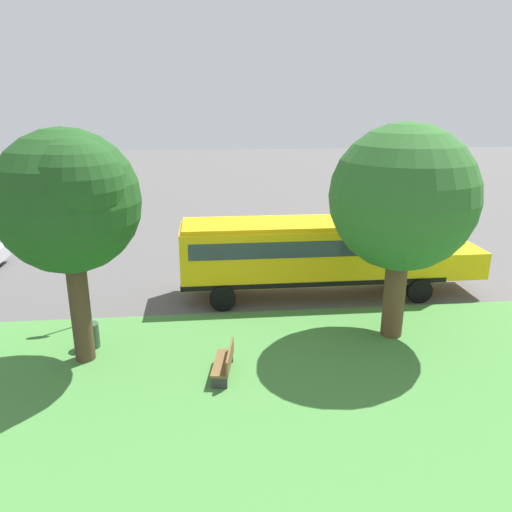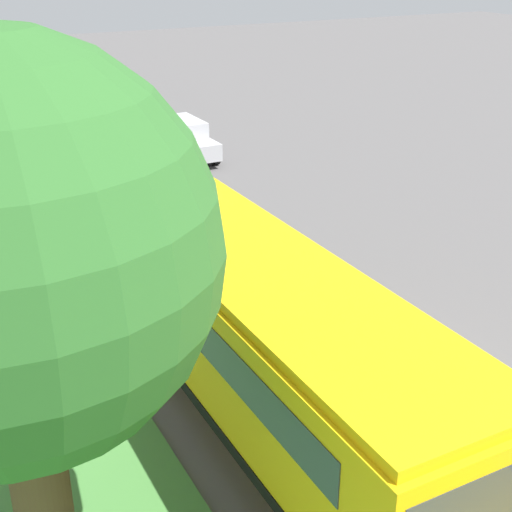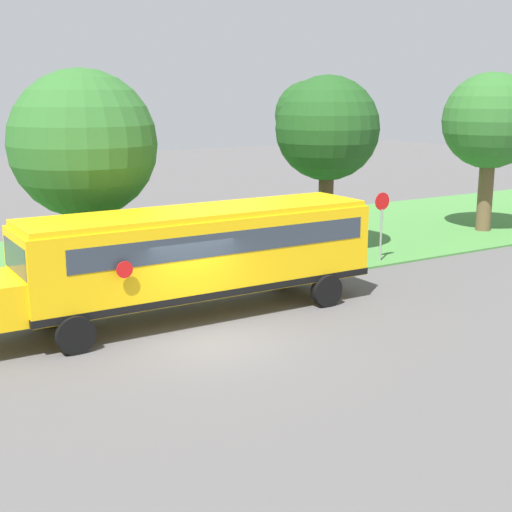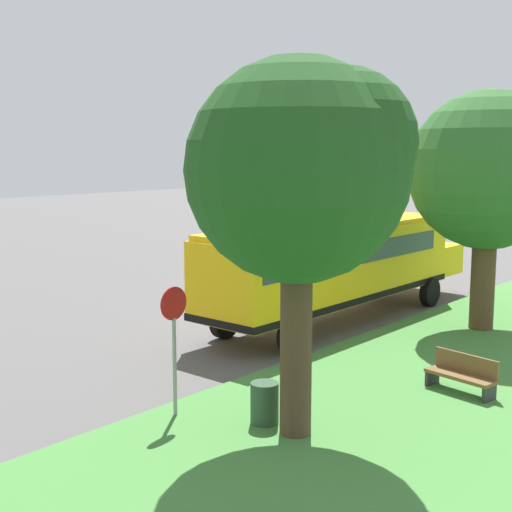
{
  "view_description": "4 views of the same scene",
  "coord_description": "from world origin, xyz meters",
  "px_view_note": "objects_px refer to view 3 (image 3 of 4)",
  "views": [
    {
      "loc": [
        -21.41,
        5.05,
        7.85
      ],
      "look_at": [
        -2.54,
        3.14,
        1.84
      ],
      "focal_mm": 35.0,
      "sensor_mm": 36.0,
      "label": 1
    },
    {
      "loc": [
        -7.21,
        -8.44,
        7.84
      ],
      "look_at": [
        -0.01,
        5.22,
        1.01
      ],
      "focal_mm": 50.0,
      "sensor_mm": 36.0,
      "label": 2
    },
    {
      "loc": [
        15.83,
        -8.3,
        6.43
      ],
      "look_at": [
        -2.08,
        2.62,
        1.62
      ],
      "focal_mm": 50.0,
      "sensor_mm": 36.0,
      "label": 3
    },
    {
      "loc": [
        -14.93,
        19.26,
        5.43
      ],
      "look_at": [
        0.2,
        1.69,
        1.98
      ],
      "focal_mm": 50.0,
      "sensor_mm": 36.0,
      "label": 4
    }
  ],
  "objects_px": {
    "school_bus": "(192,252)",
    "oak_tree_roadside_mid": "(323,126)",
    "stop_sign": "(382,219)",
    "oak_tree_far_end": "(493,122)",
    "park_bench": "(216,248)",
    "oak_tree_beside_bus": "(85,142)",
    "trash_bin": "(336,246)"
  },
  "relations": [
    {
      "from": "oak_tree_roadside_mid",
      "to": "stop_sign",
      "type": "bearing_deg",
      "value": 19.91
    },
    {
      "from": "oak_tree_roadside_mid",
      "to": "park_bench",
      "type": "relative_size",
      "value": 4.3
    },
    {
      "from": "oak_tree_roadside_mid",
      "to": "trash_bin",
      "type": "distance_m",
      "value": 4.77
    },
    {
      "from": "school_bus",
      "to": "trash_bin",
      "type": "height_order",
      "value": "school_bus"
    },
    {
      "from": "oak_tree_beside_bus",
      "to": "oak_tree_roadside_mid",
      "type": "xyz_separation_m",
      "value": [
        -0.77,
        9.94,
        0.23
      ]
    },
    {
      "from": "school_bus",
      "to": "oak_tree_far_end",
      "type": "bearing_deg",
      "value": 104.46
    },
    {
      "from": "oak_tree_roadside_mid",
      "to": "stop_sign",
      "type": "distance_m",
      "value": 4.37
    },
    {
      "from": "school_bus",
      "to": "oak_tree_roadside_mid",
      "type": "distance_m",
      "value": 10.13
    },
    {
      "from": "oak_tree_roadside_mid",
      "to": "oak_tree_far_end",
      "type": "xyz_separation_m",
      "value": [
        0.32,
        9.41,
        0.01
      ]
    },
    {
      "from": "oak_tree_roadside_mid",
      "to": "trash_bin",
      "type": "bearing_deg",
      "value": 5.12
    },
    {
      "from": "oak_tree_far_end",
      "to": "trash_bin",
      "type": "bearing_deg",
      "value": -86.33
    },
    {
      "from": "school_bus",
      "to": "stop_sign",
      "type": "xyz_separation_m",
      "value": [
        -2.3,
        9.21,
        -0.19
      ]
    },
    {
      "from": "oak_tree_beside_bus",
      "to": "trash_bin",
      "type": "distance_m",
      "value": 10.96
    },
    {
      "from": "oak_tree_far_end",
      "to": "park_bench",
      "type": "distance_m",
      "value": 14.47
    },
    {
      "from": "stop_sign",
      "to": "park_bench",
      "type": "height_order",
      "value": "stop_sign"
    },
    {
      "from": "oak_tree_roadside_mid",
      "to": "oak_tree_far_end",
      "type": "distance_m",
      "value": 9.42
    },
    {
      "from": "school_bus",
      "to": "trash_bin",
      "type": "bearing_deg",
      "value": 115.37
    },
    {
      "from": "oak_tree_far_end",
      "to": "trash_bin",
      "type": "relative_size",
      "value": 8.2
    },
    {
      "from": "stop_sign",
      "to": "trash_bin",
      "type": "distance_m",
      "value": 2.27
    },
    {
      "from": "oak_tree_roadside_mid",
      "to": "stop_sign",
      "type": "relative_size",
      "value": 2.6
    },
    {
      "from": "oak_tree_far_end",
      "to": "park_bench",
      "type": "height_order",
      "value": "oak_tree_far_end"
    },
    {
      "from": "oak_tree_beside_bus",
      "to": "park_bench",
      "type": "relative_size",
      "value": 4.34
    },
    {
      "from": "oak_tree_roadside_mid",
      "to": "trash_bin",
      "type": "xyz_separation_m",
      "value": [
        0.92,
        0.08,
        -4.68
      ]
    },
    {
      "from": "park_bench",
      "to": "stop_sign",
      "type": "bearing_deg",
      "value": 53.35
    },
    {
      "from": "park_bench",
      "to": "oak_tree_far_end",
      "type": "bearing_deg",
      "value": 83.46
    },
    {
      "from": "trash_bin",
      "to": "oak_tree_beside_bus",
      "type": "bearing_deg",
      "value": -90.84
    },
    {
      "from": "oak_tree_beside_bus",
      "to": "park_bench",
      "type": "distance_m",
      "value": 7.52
    },
    {
      "from": "park_bench",
      "to": "trash_bin",
      "type": "relative_size",
      "value": 1.84
    },
    {
      "from": "school_bus",
      "to": "oak_tree_roadside_mid",
      "type": "relative_size",
      "value": 1.74
    },
    {
      "from": "school_bus",
      "to": "oak_tree_far_end",
      "type": "distance_m",
      "value": 18.55
    },
    {
      "from": "oak_tree_beside_bus",
      "to": "school_bus",
      "type": "bearing_deg",
      "value": 21.97
    },
    {
      "from": "stop_sign",
      "to": "park_bench",
      "type": "xyz_separation_m",
      "value": [
        -3.82,
        -5.14,
        -1.26
      ]
    }
  ]
}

